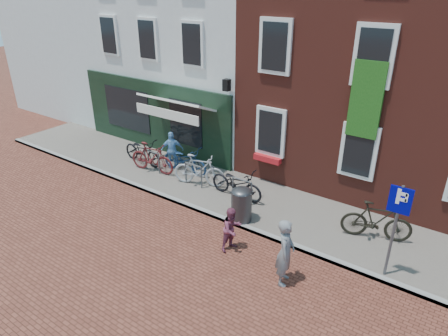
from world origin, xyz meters
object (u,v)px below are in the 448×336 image
Objects in this scene: litter_bin at (242,202)px; bicycle_0 at (142,151)px; bicycle_2 at (185,160)px; bicycle_3 at (199,170)px; bicycle_4 at (237,183)px; bicycle_5 at (377,221)px; parking_sign at (397,216)px; woman at (285,252)px; boy at (232,229)px; cafe_person at (172,150)px; bicycle_1 at (152,158)px.

litter_bin reaches higher than bicycle_0.
bicycle_3 is at bearing -117.03° from bicycle_2.
bicycle_5 is (4.45, 0.24, 0.06)m from bicycle_4.
bicycle_0 is (-5.40, 1.24, -0.08)m from litter_bin.
bicycle_2 is at bearing 168.12° from parking_sign.
woman is 1.37× the size of boy.
bicycle_5 reaches higher than bicycle_2.
bicycle_0 is 1.03× the size of bicycle_3.
parking_sign reaches higher than boy.
bicycle_0 is at bearing 172.32° from parking_sign.
bicycle_5 is (-0.66, 1.39, -1.11)m from parking_sign.
bicycle_3 is at bearing -89.72° from bicycle_0.
cafe_person is 0.77× the size of bicycle_1.
bicycle_1 is at bearing 76.63° from bicycle_3.
bicycle_5 is at bearing -42.89° from woman.
parking_sign reaches higher than bicycle_2.
parking_sign is at bearing -0.82° from litter_bin.
litter_bin reaches higher than bicycle_2.
woman is at bearing -116.92° from bicycle_1.
bicycle_4 is (-5.11, 1.15, -1.17)m from parking_sign.
woman reaches higher than bicycle_3.
bicycle_3 is at bearing 120.41° from cafe_person.
parking_sign is (4.23, -0.06, 1.09)m from litter_bin.
bicycle_3 reaches higher than bicycle_0.
cafe_person is 0.68m from bicycle_2.
bicycle_5 is at bearing -85.39° from bicycle_4.
boy is 5.44m from cafe_person.
bicycle_4 is at bearing 167.34° from parking_sign.
boy is 0.65× the size of bicycle_0.
bicycle_0 and bicycle_4 have the same top height.
litter_bin is at bearing -139.29° from bicycle_4.
bicycle_4 is (1.54, 0.03, -0.06)m from bicycle_3.
bicycle_5 is (7.07, -0.24, 0.06)m from bicycle_2.
bicycle_1 is at bearing 94.65° from bicycle_4.
bicycle_0 and bicycle_2 have the same top height.
boy reaches higher than bicycle_3.
bicycle_2 is (-4.00, 2.81, -0.02)m from boy.
woman is at bearing 111.00° from cafe_person.
bicycle_5 is (7.71, -0.26, -0.16)m from cafe_person.
parking_sign reaches higher than bicycle_3.
litter_bin is 0.90× the size of boy.
bicycle_1 is at bearing 82.58° from boy.
cafe_person is 0.77× the size of bicycle_3.
bicycle_2 is at bearing 155.92° from litter_bin.
parking_sign is at bearing -70.69° from woman.
bicycle_1 is 1.00× the size of bicycle_5.
bicycle_1 is 0.97× the size of bicycle_4.
bicycle_0 is (-7.65, 2.84, -0.26)m from woman.
bicycle_1 is (-4.54, 0.89, -0.02)m from litter_bin.
boy reaches higher than bicycle_4.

